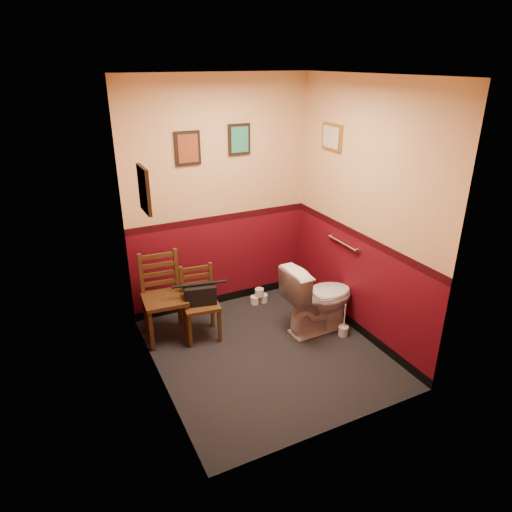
{
  "coord_description": "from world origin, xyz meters",
  "views": [
    {
      "loc": [
        -1.85,
        -3.52,
        2.82
      ],
      "look_at": [
        0.0,
        0.25,
        1.0
      ],
      "focal_mm": 32.0,
      "sensor_mm": 36.0,
      "label": 1
    }
  ],
  "objects": [
    {
      "name": "framed_print_right",
      "position": [
        1.08,
        0.6,
        2.05
      ],
      "size": [
        0.04,
        0.34,
        0.28
      ],
      "color": "olive",
      "rests_on": "wall_right"
    },
    {
      "name": "toilet_brush",
      "position": [
        0.91,
        -0.09,
        0.06
      ],
      "size": [
        0.11,
        0.11,
        0.39
      ],
      "color": "silver",
      "rests_on": "floor"
    },
    {
      "name": "wall_right",
      "position": [
        1.1,
        0.0,
        1.35
      ],
      "size": [
        0.0,
        2.4,
        2.7
      ],
      "primitive_type": "cube",
      "rotation": [
        1.57,
        0.0,
        -1.57
      ],
      "color": "#540914",
      "rests_on": "ground"
    },
    {
      "name": "wall_left",
      "position": [
        -1.1,
        0.0,
        1.35
      ],
      "size": [
        0.0,
        2.4,
        2.7
      ],
      "primitive_type": "cube",
      "rotation": [
        1.57,
        0.0,
        1.57
      ],
      "color": "#540914",
      "rests_on": "ground"
    },
    {
      "name": "wall_back",
      "position": [
        0.0,
        1.2,
        1.35
      ],
      "size": [
        2.2,
        0.0,
        2.7
      ],
      "primitive_type": "cube",
      "rotation": [
        1.57,
        0.0,
        0.0
      ],
      "color": "#540914",
      "rests_on": "ground"
    },
    {
      "name": "floor",
      "position": [
        0.0,
        0.0,
        0.0
      ],
      "size": [
        2.2,
        2.4,
        0.0
      ],
      "primitive_type": "cube",
      "color": "black",
      "rests_on": "ground"
    },
    {
      "name": "handbag",
      "position": [
        -0.5,
        0.58,
        0.52
      ],
      "size": [
        0.36,
        0.23,
        0.24
      ],
      "rotation": [
        0.0,
        0.0,
        -0.2
      ],
      "color": "black",
      "rests_on": "chair_right"
    },
    {
      "name": "grab_bar",
      "position": [
        1.07,
        0.25,
        0.95
      ],
      "size": [
        0.05,
        0.56,
        0.06
      ],
      "color": "silver",
      "rests_on": "wall_right"
    },
    {
      "name": "toilet",
      "position": [
        0.72,
        0.15,
        0.4
      ],
      "size": [
        0.82,
        0.47,
        0.79
      ],
      "primitive_type": "imported",
      "rotation": [
        0.0,
        0.0,
        1.59
      ],
      "color": "white",
      "rests_on": "floor"
    },
    {
      "name": "framed_print_left",
      "position": [
        -1.08,
        0.1,
        1.85
      ],
      "size": [
        0.04,
        0.3,
        0.38
      ],
      "color": "black",
      "rests_on": "wall_left"
    },
    {
      "name": "wall_front",
      "position": [
        0.0,
        -1.2,
        1.35
      ],
      "size": [
        2.2,
        0.0,
        2.7
      ],
      "primitive_type": "cube",
      "rotation": [
        -1.57,
        0.0,
        0.0
      ],
      "color": "#540914",
      "rests_on": "ground"
    },
    {
      "name": "chair_left",
      "position": [
        -0.85,
        0.78,
        0.48
      ],
      "size": [
        0.48,
        0.48,
        0.95
      ],
      "rotation": [
        0.0,
        0.0,
        -0.08
      ],
      "color": "#563819",
      "rests_on": "floor"
    },
    {
      "name": "ceiling",
      "position": [
        0.0,
        0.0,
        2.7
      ],
      "size": [
        2.2,
        2.4,
        0.0
      ],
      "primitive_type": "cube",
      "rotation": [
        3.14,
        0.0,
        0.0
      ],
      "color": "silver",
      "rests_on": "ground"
    },
    {
      "name": "tp_stack",
      "position": [
        0.4,
        0.98,
        0.08
      ],
      "size": [
        0.23,
        0.12,
        0.2
      ],
      "color": "silver",
      "rests_on": "floor"
    },
    {
      "name": "chair_right",
      "position": [
        -0.5,
        0.61,
        0.4
      ],
      "size": [
        0.42,
        0.42,
        0.8
      ],
      "rotation": [
        0.0,
        0.0,
        -0.13
      ],
      "color": "#563819",
      "rests_on": "floor"
    },
    {
      "name": "framed_print_back_b",
      "position": [
        0.25,
        1.18,
        2.0
      ],
      "size": [
        0.26,
        0.04,
        0.34
      ],
      "color": "black",
      "rests_on": "wall_back"
    },
    {
      "name": "framed_print_back_a",
      "position": [
        -0.35,
        1.18,
        1.95
      ],
      "size": [
        0.28,
        0.04,
        0.36
      ],
      "color": "black",
      "rests_on": "wall_back"
    }
  ]
}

